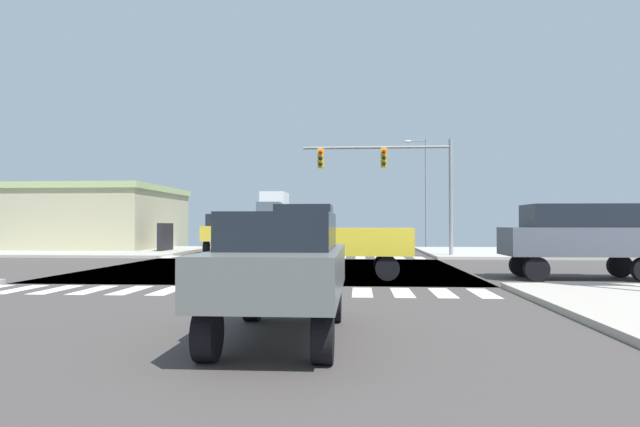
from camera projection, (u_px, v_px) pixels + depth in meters
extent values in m
cube|color=#47413E|center=(277.00, 269.00, 21.34)|extent=(14.00, 90.00, 0.05)
cube|color=#47413E|center=(277.00, 269.00, 21.34)|extent=(90.00, 12.00, 0.05)
cube|color=#B2ADA3|center=(526.00, 252.00, 32.40)|extent=(12.00, 12.00, 0.14)
cube|color=#AEA99C|center=(99.00, 251.00, 34.22)|extent=(12.00, 12.00, 0.14)
cube|color=white|center=(20.00, 289.00, 14.46)|extent=(0.50, 2.00, 0.01)
cube|color=white|center=(56.00, 290.00, 14.39)|extent=(0.50, 2.00, 0.01)
cube|color=white|center=(93.00, 290.00, 14.32)|extent=(0.50, 2.00, 0.01)
cube|color=white|center=(130.00, 290.00, 14.25)|extent=(0.50, 2.00, 0.01)
cube|color=white|center=(168.00, 291.00, 14.18)|extent=(0.50, 2.00, 0.01)
cube|color=white|center=(206.00, 291.00, 14.11)|extent=(0.50, 2.00, 0.01)
cube|color=white|center=(245.00, 291.00, 14.04)|extent=(0.50, 2.00, 0.01)
cube|color=white|center=(283.00, 292.00, 13.97)|extent=(0.50, 2.00, 0.01)
cube|color=white|center=(323.00, 292.00, 13.90)|extent=(0.50, 2.00, 0.01)
cube|color=white|center=(362.00, 292.00, 13.83)|extent=(0.50, 2.00, 0.01)
cube|color=white|center=(402.00, 293.00, 13.76)|extent=(0.50, 2.00, 0.01)
cube|color=white|center=(443.00, 293.00, 13.69)|extent=(0.50, 2.00, 0.01)
cube|color=white|center=(483.00, 293.00, 13.62)|extent=(0.50, 2.00, 0.01)
cube|color=white|center=(171.00, 257.00, 29.09)|extent=(0.50, 2.00, 0.01)
cube|color=white|center=(190.00, 257.00, 29.02)|extent=(0.50, 2.00, 0.01)
cube|color=white|center=(208.00, 257.00, 28.95)|extent=(0.50, 2.00, 0.01)
cube|color=white|center=(227.00, 257.00, 28.88)|extent=(0.50, 2.00, 0.01)
cube|color=white|center=(246.00, 257.00, 28.81)|extent=(0.50, 2.00, 0.01)
cube|color=white|center=(265.00, 257.00, 28.74)|extent=(0.50, 2.00, 0.01)
cube|color=white|center=(284.00, 257.00, 28.67)|extent=(0.50, 2.00, 0.01)
cube|color=white|center=(303.00, 257.00, 28.60)|extent=(0.50, 2.00, 0.01)
cube|color=white|center=(322.00, 257.00, 28.53)|extent=(0.50, 2.00, 0.01)
cube|color=white|center=(341.00, 257.00, 28.46)|extent=(0.50, 2.00, 0.01)
cube|color=white|center=(360.00, 258.00, 28.39)|extent=(0.50, 2.00, 0.01)
cube|color=white|center=(380.00, 258.00, 28.32)|extent=(0.50, 2.00, 0.01)
cube|color=white|center=(399.00, 258.00, 28.26)|extent=(0.50, 2.00, 0.01)
cube|color=white|center=(419.00, 258.00, 28.19)|extent=(0.50, 2.00, 0.01)
cylinder|color=gray|center=(451.00, 198.00, 28.44)|extent=(0.20, 0.20, 6.15)
cylinder|color=gray|center=(376.00, 147.00, 28.76)|extent=(7.67, 0.14, 0.14)
cube|color=yellow|center=(384.00, 158.00, 28.72)|extent=(0.32, 0.40, 1.00)
sphere|color=red|center=(384.00, 151.00, 28.49)|extent=(0.22, 0.22, 0.22)
sphere|color=black|center=(384.00, 157.00, 28.48)|extent=(0.22, 0.22, 0.22)
sphere|color=black|center=(384.00, 163.00, 28.47)|extent=(0.22, 0.22, 0.22)
cube|color=yellow|center=(321.00, 158.00, 28.95)|extent=(0.32, 0.40, 1.00)
sphere|color=red|center=(321.00, 152.00, 28.72)|extent=(0.22, 0.22, 0.22)
sphere|color=black|center=(321.00, 158.00, 28.71)|extent=(0.22, 0.22, 0.22)
sphere|color=black|center=(321.00, 164.00, 28.70)|extent=(0.22, 0.22, 0.22)
cylinder|color=gray|center=(426.00, 193.00, 42.47)|extent=(0.16, 0.16, 8.32)
cylinder|color=gray|center=(417.00, 141.00, 42.60)|extent=(1.40, 0.10, 0.10)
ellipsoid|color=silver|center=(408.00, 141.00, 42.65)|extent=(0.60, 0.32, 0.20)
cube|color=#B5AE88|center=(63.00, 221.00, 38.19)|extent=(14.52, 10.28, 3.91)
cube|color=#A8BD7A|center=(63.00, 190.00, 38.24)|extent=(14.82, 10.58, 0.40)
cube|color=black|center=(165.00, 238.00, 33.43)|extent=(0.24, 2.20, 1.80)
cylinder|color=black|center=(233.00, 247.00, 32.23)|extent=(0.26, 0.74, 0.74)
cylinder|color=black|center=(206.00, 247.00, 32.34)|extent=(0.26, 0.74, 0.74)
cylinder|color=black|center=(244.00, 245.00, 35.35)|extent=(0.26, 0.74, 0.74)
cylinder|color=black|center=(220.00, 245.00, 35.46)|extent=(0.26, 0.74, 0.74)
cube|color=gold|center=(226.00, 233.00, 33.86)|extent=(1.96, 4.60, 0.88)
cube|color=black|center=(226.00, 220.00, 33.88)|extent=(1.69, 3.22, 0.72)
cylinder|color=black|center=(279.00, 239.00, 49.94)|extent=(0.26, 0.80, 0.80)
cylinder|color=black|center=(258.00, 239.00, 50.07)|extent=(0.26, 0.80, 0.80)
cylinder|color=black|center=(286.00, 238.00, 54.82)|extent=(0.26, 0.80, 0.80)
cylinder|color=black|center=(267.00, 238.00, 54.96)|extent=(0.26, 0.80, 0.80)
cube|color=#505D6A|center=(273.00, 226.00, 52.47)|extent=(2.40, 7.20, 1.49)
cube|color=white|center=(275.00, 206.00, 53.59)|extent=(2.30, 4.18, 2.56)
cube|color=#505D6A|center=(269.00, 210.00, 50.35)|extent=(2.11, 2.02, 1.49)
cylinder|color=black|center=(253.00, 302.00, 9.75)|extent=(0.26, 0.68, 0.68)
cylinder|color=black|center=(334.00, 302.00, 9.65)|extent=(0.26, 0.68, 0.68)
cylinder|color=black|center=(207.00, 334.00, 6.83)|extent=(0.26, 0.68, 0.68)
cylinder|color=black|center=(323.00, 336.00, 6.73)|extent=(0.26, 0.68, 0.68)
cube|color=slate|center=(281.00, 271.00, 8.26)|extent=(1.80, 4.30, 0.66)
cube|color=black|center=(281.00, 231.00, 8.27)|extent=(1.55, 2.24, 0.54)
cylinder|color=black|center=(536.00, 269.00, 16.48)|extent=(0.74, 0.26, 0.74)
cylinder|color=black|center=(521.00, 265.00, 18.05)|extent=(0.74, 0.26, 0.74)
cylinder|color=black|center=(620.00, 266.00, 17.83)|extent=(0.74, 0.26, 0.74)
cube|color=#515762|center=(579.00, 241.00, 17.17)|extent=(4.60, 1.96, 0.88)
cube|color=black|center=(579.00, 216.00, 17.19)|extent=(3.22, 1.69, 0.72)
cylinder|color=black|center=(275.00, 268.00, 17.02)|extent=(0.74, 0.26, 0.74)
cylinder|color=black|center=(282.00, 264.00, 18.62)|extent=(0.74, 0.26, 0.74)
cylinder|color=black|center=(387.00, 268.00, 16.78)|extent=(0.74, 0.26, 0.74)
cylinder|color=black|center=(385.00, 265.00, 18.37)|extent=(0.74, 0.26, 0.74)
cube|color=yellow|center=(332.00, 241.00, 17.71)|extent=(5.10, 2.00, 0.86)
cube|color=black|center=(304.00, 216.00, 17.79)|extent=(1.78, 1.76, 0.75)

